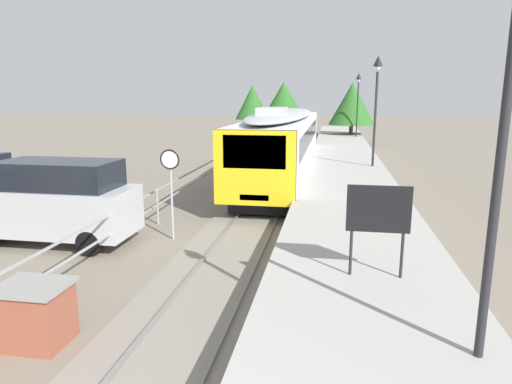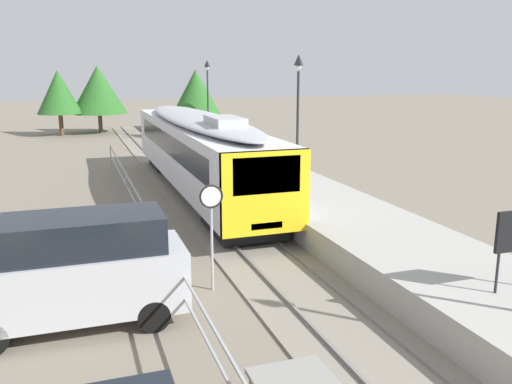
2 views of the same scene
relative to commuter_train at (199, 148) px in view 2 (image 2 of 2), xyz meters
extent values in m
plane|color=slate|center=(-3.00, 0.62, -2.14)|extent=(160.00, 160.00, 0.00)
cube|color=gray|center=(0.00, 0.62, -2.11)|extent=(3.20, 60.00, 0.06)
cube|color=slate|center=(-0.72, 0.62, -2.04)|extent=(0.08, 60.00, 0.08)
cube|color=slate|center=(0.72, 0.62, -2.04)|extent=(0.08, 60.00, 0.08)
cube|color=silver|center=(0.00, 0.11, -0.18)|extent=(2.80, 18.07, 2.55)
cube|color=yellow|center=(0.00, -8.83, -0.18)|extent=(2.80, 0.24, 2.55)
cube|color=black|center=(0.00, -8.91, 0.38)|extent=(2.13, 0.08, 1.12)
cube|color=black|center=(0.00, 0.11, 0.23)|extent=(2.82, 15.18, 0.92)
ellipsoid|color=#B2B5BA|center=(0.00, 0.11, 1.28)|extent=(2.69, 17.35, 0.44)
cube|color=#B2B5BA|center=(0.00, -4.41, 1.56)|extent=(1.10, 2.20, 0.36)
cube|color=#EAE5C6|center=(0.00, -8.90, -1.17)|extent=(1.00, 0.10, 0.20)
cube|color=black|center=(0.00, -6.53, -1.73)|extent=(2.24, 3.20, 0.55)
cube|color=black|center=(0.00, 6.74, -1.73)|extent=(2.24, 3.20, 0.55)
cube|color=#A8A59E|center=(3.25, 0.62, -1.69)|extent=(3.90, 60.00, 0.90)
cylinder|color=#232328|center=(4.60, -0.51, 1.06)|extent=(0.12, 0.12, 4.60)
pyramid|color=#232328|center=(4.60, -0.51, 3.86)|extent=(0.34, 0.34, 0.50)
sphere|color=silver|center=(4.60, -0.51, 3.54)|extent=(0.24, 0.24, 0.24)
cylinder|color=#232328|center=(4.60, 16.67, 1.06)|extent=(0.12, 0.12, 4.60)
pyramid|color=#232328|center=(4.60, 16.67, 3.86)|extent=(0.34, 0.34, 0.50)
sphere|color=silver|center=(4.60, 16.67, 3.54)|extent=(0.24, 0.24, 0.24)
cylinder|color=#232328|center=(2.98, -15.08, -0.79)|extent=(0.06, 0.06, 0.90)
cylinder|color=#9EA0A5|center=(-2.21, -10.89, -1.04)|extent=(0.07, 0.07, 2.20)
cylinder|color=white|center=(-2.21, -10.91, 0.36)|extent=(0.60, 0.03, 0.60)
torus|color=black|center=(-2.21, -10.92, 0.36)|extent=(0.61, 0.05, 0.61)
cube|color=gray|center=(-2.54, -17.03, -1.05)|extent=(1.21, 0.99, 0.08)
cube|color=#9EA0A5|center=(-3.30, -9.38, -0.94)|extent=(0.05, 36.00, 0.05)
cube|color=#9EA0A5|center=(-3.30, -9.38, -1.45)|extent=(0.05, 36.00, 0.05)
cylinder|color=#9EA0A5|center=(-3.30, -9.38, -1.52)|extent=(0.06, 0.06, 1.25)
cylinder|color=#9EA0A5|center=(-3.30, -0.38, -1.52)|extent=(0.06, 0.06, 1.25)
cylinder|color=#9EA0A5|center=(-3.30, 8.62, -1.52)|extent=(0.06, 0.06, 1.25)
cube|color=#B7BABF|center=(-5.60, -11.80, -1.11)|extent=(4.91, 1.98, 1.35)
cube|color=black|center=(-5.30, -11.80, -0.03)|extent=(3.41, 1.74, 0.80)
cylinder|color=black|center=(-7.21, -10.94, -1.78)|extent=(0.72, 0.24, 0.72)
cylinder|color=black|center=(-3.99, -12.67, -1.78)|extent=(0.72, 0.24, 0.72)
cylinder|color=black|center=(-3.98, -10.96, -1.78)|extent=(0.72, 0.24, 0.72)
cylinder|color=brown|center=(4.23, 19.05, -1.25)|extent=(0.36, 0.36, 1.78)
cone|color=#286023|center=(4.23, 19.05, 1.54)|extent=(4.19, 4.19, 3.80)
cylinder|color=brown|center=(-6.14, 25.48, -1.20)|extent=(0.36, 0.36, 1.88)
cone|color=#286023|center=(-6.14, 25.48, 1.56)|extent=(3.71, 3.71, 3.64)
cylinder|color=brown|center=(-2.86, 26.50, -1.27)|extent=(0.36, 0.36, 1.73)
cone|color=#286023|center=(-2.86, 26.50, 1.67)|extent=(4.90, 4.90, 4.15)
camera|label=1|loc=(2.54, -23.62, 2.20)|focal=31.62mm
camera|label=2|loc=(-5.40, -23.63, 3.45)|focal=37.84mm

